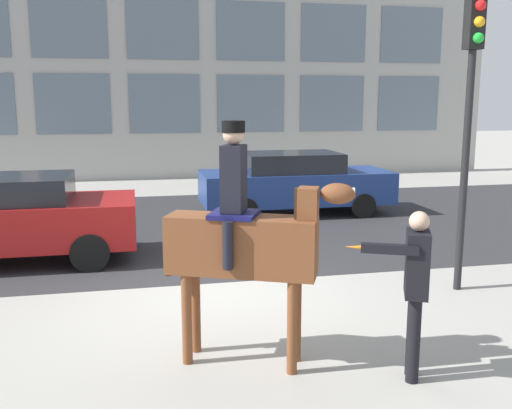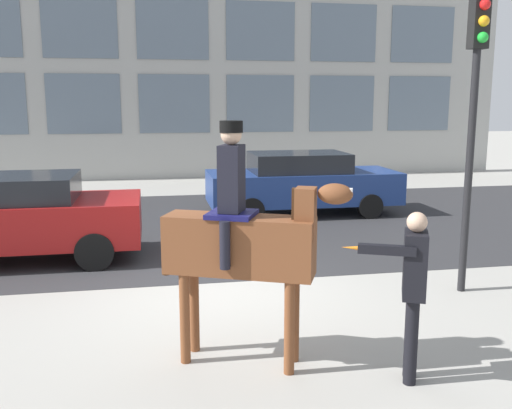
{
  "view_description": "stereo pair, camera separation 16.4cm",
  "coord_description": "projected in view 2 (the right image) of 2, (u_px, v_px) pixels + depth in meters",
  "views": [
    {
      "loc": [
        -1.1,
        -7.99,
        2.82
      ],
      "look_at": [
        0.31,
        -1.35,
        1.58
      ],
      "focal_mm": 40.0,
      "sensor_mm": 36.0,
      "label": 1
    },
    {
      "loc": [
        -0.94,
        -8.02,
        2.82
      ],
      "look_at": [
        0.31,
        -1.35,
        1.58
      ],
      "focal_mm": 40.0,
      "sensor_mm": 36.0,
      "label": 2
    }
  ],
  "objects": [
    {
      "name": "street_car_far_lane",
      "position": [
        302.0,
        182.0,
        14.21
      ],
      "size": [
        4.69,
        1.92,
        1.54
      ],
      "color": "navy",
      "rests_on": "ground_plane"
    },
    {
      "name": "ground_plane",
      "position": [
        219.0,
        294.0,
        8.43
      ],
      "size": [
        80.0,
        80.0,
        0.0
      ],
      "primitive_type": "plane",
      "color": "#9E9B93"
    },
    {
      "name": "mounted_horse_lead",
      "position": [
        243.0,
        239.0,
        5.99
      ],
      "size": [
        1.93,
        1.08,
        2.61
      ],
      "rotation": [
        0.0,
        0.0,
        -0.42
      ],
      "color": "brown",
      "rests_on": "ground_plane"
    },
    {
      "name": "street_car_near_lane",
      "position": [
        24.0,
        216.0,
        10.05
      ],
      "size": [
        4.0,
        1.93,
        1.53
      ],
      "color": "maroon",
      "rests_on": "ground_plane"
    },
    {
      "name": "traffic_light",
      "position": [
        474.0,
        99.0,
        8.04
      ],
      "size": [
        0.24,
        0.29,
        4.24
      ],
      "color": "black",
      "rests_on": "ground_plane"
    },
    {
      "name": "road_surface",
      "position": [
        194.0,
        225.0,
        13.02
      ],
      "size": [
        24.92,
        8.5,
        0.01
      ],
      "color": "#2D2D30",
      "rests_on": "ground_plane"
    },
    {
      "name": "pedestrian_bystander",
      "position": [
        412.0,
        283.0,
        5.64
      ],
      "size": [
        0.91,
        0.45,
        1.75
      ],
      "rotation": [
        0.0,
        0.0,
        2.72
      ],
      "color": "black",
      "rests_on": "ground_plane"
    }
  ]
}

